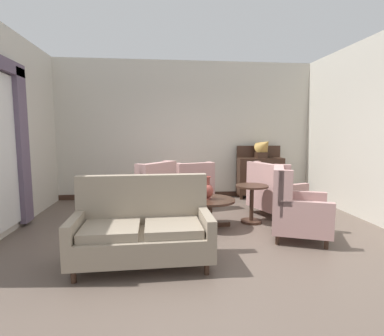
% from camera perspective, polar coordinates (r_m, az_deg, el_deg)
% --- Properties ---
extents(ground, '(8.53, 8.53, 0.00)m').
position_cam_1_polar(ground, '(4.70, 2.35, -12.93)').
color(ground, brown).
extents(wall_back, '(6.25, 0.08, 3.24)m').
position_cam_1_polar(wall_back, '(7.33, -1.01, 7.05)').
color(wall_back, beige).
rests_on(wall_back, ground).
extents(wall_left, '(0.08, 4.09, 3.24)m').
position_cam_1_polar(wall_left, '(5.77, -30.80, 6.17)').
color(wall_left, beige).
rests_on(wall_left, ground).
extents(wall_right, '(0.08, 4.09, 3.24)m').
position_cam_1_polar(wall_right, '(6.43, 29.23, 6.23)').
color(wall_right, beige).
rests_on(wall_right, ground).
extents(baseboard_back, '(6.09, 0.03, 0.12)m').
position_cam_1_polar(baseboard_back, '(7.43, -0.95, -5.05)').
color(baseboard_back, '#382319').
rests_on(baseboard_back, ground).
extents(coffee_table, '(0.85, 0.85, 0.48)m').
position_cam_1_polar(coffee_table, '(5.08, 3.26, -6.82)').
color(coffee_table, '#382319').
rests_on(coffee_table, ground).
extents(porcelain_vase, '(0.19, 0.19, 0.38)m').
position_cam_1_polar(porcelain_vase, '(5.02, 2.94, -4.15)').
color(porcelain_vase, brown).
rests_on(porcelain_vase, coffee_table).
extents(settee, '(1.64, 0.84, 1.05)m').
position_cam_1_polar(settee, '(3.77, -9.26, -11.34)').
color(settee, gray).
rests_on(settee, ground).
extents(armchair_near_window, '(1.20, 1.19, 1.05)m').
position_cam_1_polar(armchair_near_window, '(5.67, -8.28, -4.95)').
color(armchair_near_window, tan).
rests_on(armchair_near_window, ground).
extents(armchair_back_corner, '(0.96, 0.97, 0.97)m').
position_cam_1_polar(armchair_back_corner, '(6.40, -0.08, -3.66)').
color(armchair_back_corner, tan).
rests_on(armchair_back_corner, ground).
extents(armchair_beside_settee, '(1.06, 1.08, 1.07)m').
position_cam_1_polar(armchair_beside_settee, '(4.81, 18.63, -7.23)').
color(armchair_beside_settee, tan).
rests_on(armchair_beside_settee, ground).
extents(armchair_foreground_right, '(1.05, 1.04, 1.01)m').
position_cam_1_polar(armchair_foreground_right, '(6.02, 14.97, -4.51)').
color(armchair_foreground_right, tan).
rests_on(armchair_foreground_right, ground).
extents(side_table, '(0.56, 0.56, 0.66)m').
position_cam_1_polar(side_table, '(5.44, 11.12, -5.88)').
color(side_table, '#382319').
rests_on(side_table, ground).
extents(sideboard, '(1.08, 0.36, 1.25)m').
position_cam_1_polar(sideboard, '(7.48, 12.63, -1.31)').
color(sideboard, '#382319').
rests_on(sideboard, ground).
extents(gramophone, '(0.51, 0.58, 0.55)m').
position_cam_1_polar(gramophone, '(7.34, 13.38, 3.91)').
color(gramophone, '#382319').
rests_on(gramophone, sideboard).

